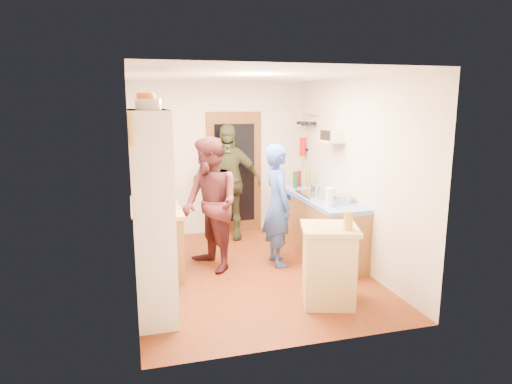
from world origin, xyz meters
name	(u,v)px	position (x,y,z in m)	size (l,w,h in m)	color
floor	(250,272)	(0.00, 0.00, -0.01)	(3.00, 4.00, 0.02)	maroon
ceiling	(249,74)	(0.00, 0.00, 2.61)	(3.00, 4.00, 0.02)	silver
wall_back	(220,159)	(0.00, 2.01, 1.30)	(3.00, 0.02, 2.60)	beige
wall_front	(307,213)	(0.00, -2.01, 1.30)	(3.00, 0.02, 2.60)	beige
wall_left	(130,183)	(-1.51, 0.00, 1.30)	(0.02, 4.00, 2.60)	beige
wall_right	(354,173)	(1.51, 0.00, 1.30)	(0.02, 4.00, 2.60)	beige
door_frame	(234,173)	(0.25, 1.97, 1.05)	(0.95, 0.06, 2.10)	brown
door_glass	(235,173)	(0.25, 1.94, 1.05)	(0.70, 0.02, 1.70)	black
hutch_body	(152,213)	(-1.30, -0.80, 1.10)	(0.40, 1.20, 2.20)	white
hutch_top_shelf	(147,111)	(-1.30, -0.80, 2.18)	(0.40, 1.14, 0.04)	white
plate_stack	(148,105)	(-1.30, -1.12, 2.25)	(0.25, 0.25, 0.10)	white
orange_pot_a	(147,102)	(-1.30, -0.77, 2.28)	(0.20, 0.20, 0.16)	orange
orange_pot_b	(145,101)	(-1.30, -0.49, 2.29)	(0.19, 0.19, 0.17)	orange
left_counter_base	(157,239)	(-1.20, 0.45, 0.42)	(0.60, 1.40, 0.85)	#A07138
left_counter_top	(155,207)	(-1.20, 0.45, 0.88)	(0.64, 1.44, 0.05)	tan
toaster	(161,207)	(-1.15, -0.07, 0.99)	(0.25, 0.17, 0.19)	white
kettle	(152,201)	(-1.25, 0.31, 0.99)	(0.16, 0.16, 0.18)	white
orange_bowl	(160,200)	(-1.12, 0.60, 0.94)	(0.19, 0.19, 0.08)	orange
chopping_board	(154,196)	(-1.18, 0.99, 0.91)	(0.30, 0.22, 0.03)	tan
right_counter_base	(317,226)	(1.20, 0.50, 0.42)	(0.60, 2.20, 0.84)	#A07138
right_counter_top	(318,197)	(1.20, 0.50, 0.87)	(0.62, 2.22, 0.06)	#0634AE
hob	(319,194)	(1.20, 0.45, 0.92)	(0.55, 0.58, 0.04)	silver
pot_on_hob	(317,189)	(1.15, 0.44, 1.00)	(0.18, 0.18, 0.12)	silver
bottle_a	(295,180)	(1.05, 1.08, 1.04)	(0.07, 0.07, 0.28)	#143F14
bottle_b	(299,178)	(1.18, 1.24, 1.03)	(0.06, 0.06, 0.26)	#591419
bottle_c	(308,177)	(1.31, 1.16, 1.05)	(0.08, 0.08, 0.30)	olive
paper_towel	(329,197)	(1.05, -0.22, 1.02)	(0.11, 0.11, 0.25)	white
mixing_bowl	(341,199)	(1.30, -0.07, 0.96)	(0.29, 0.29, 0.11)	silver
island_base	(329,267)	(0.62, -1.19, 0.43)	(0.55, 0.55, 0.86)	tan
island_top	(330,228)	(0.62, -1.19, 0.89)	(0.62, 0.62, 0.05)	tan
cutting_board	(325,226)	(0.58, -1.12, 0.90)	(0.35, 0.28, 0.02)	white
oil_jar	(348,220)	(0.75, -1.35, 1.01)	(0.10, 0.10, 0.20)	#AD9E2D
pan_rail	(310,115)	(1.46, 1.52, 2.05)	(0.02, 0.02, 0.65)	silver
pan_hang_a	(310,123)	(1.40, 1.35, 1.92)	(0.18, 0.18, 0.05)	black
pan_hang_b	(306,124)	(1.40, 1.55, 1.90)	(0.16, 0.16, 0.05)	black
pan_hang_c	(302,123)	(1.40, 1.75, 1.91)	(0.17, 0.17, 0.05)	black
wall_shelf	(332,141)	(1.37, 0.45, 1.70)	(0.26, 0.42, 0.03)	tan
radio	(332,135)	(1.37, 0.45, 1.79)	(0.22, 0.30, 0.15)	silver
ext_bracket	(306,150)	(1.47, 1.70, 1.45)	(0.06, 0.10, 0.04)	black
fire_extinguisher	(303,147)	(1.41, 1.70, 1.50)	(0.11, 0.11, 0.32)	red
picture_frame	(130,129)	(-1.48, -1.55, 2.05)	(0.03, 0.25, 0.30)	gold
person_hob	(281,205)	(0.49, 0.16, 0.86)	(0.62, 0.41, 1.71)	#2E4C9A
person_left	(211,204)	(-0.47, 0.28, 0.91)	(0.89, 0.69, 1.83)	#4D1F21
person_back	(228,182)	(0.05, 1.60, 0.96)	(1.12, 0.47, 1.92)	#35381F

